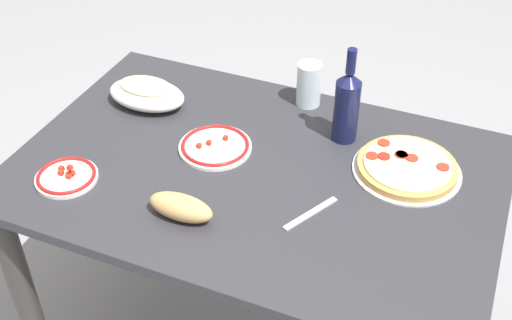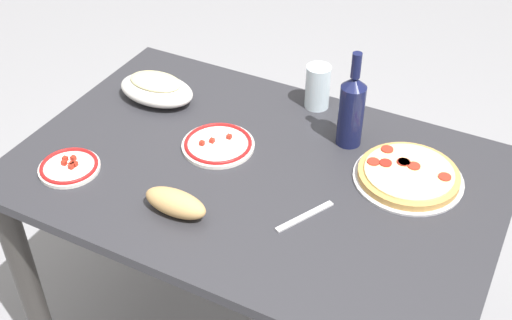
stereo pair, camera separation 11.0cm
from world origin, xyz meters
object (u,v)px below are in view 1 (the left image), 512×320
wine_bottle (347,105)px  side_plate_near (67,177)px  side_plate_far (215,146)px  dining_table (256,206)px  pepperoni_pizza (407,167)px  bread_loaf (181,207)px  baked_pasta_dish (147,93)px  water_glass (309,84)px

wine_bottle → side_plate_near: (-0.61, -0.45, -0.10)m
wine_bottle → side_plate_far: size_ratio=1.39×
dining_table → pepperoni_pizza: size_ratio=4.45×
wine_bottle → bread_loaf: bearing=-120.1°
pepperoni_pizza → wine_bottle: bearing=157.8°
dining_table → baked_pasta_dish: bearing=159.3°
dining_table → side_plate_near: 0.51m
baked_pasta_dish → pepperoni_pizza: bearing=-1.1°
pepperoni_pizza → bread_loaf: bread_loaf is taller
wine_bottle → water_glass: 0.20m
baked_pasta_dish → side_plate_near: bearing=-92.5°
dining_table → wine_bottle: 0.37m
baked_pasta_dish → side_plate_near: size_ratio=1.48×
water_glass → pepperoni_pizza: bearing=-30.8°
dining_table → side_plate_near: size_ratio=7.85×
pepperoni_pizza → water_glass: 0.41m
water_glass → side_plate_near: (-0.46, -0.58, -0.06)m
baked_pasta_dish → water_glass: (0.44, 0.19, 0.03)m
pepperoni_pizza → bread_loaf: (-0.46, -0.38, 0.02)m
side_plate_far → dining_table: bearing=-15.3°
dining_table → side_plate_far: side_plate_far is taller
side_plate_near → bread_loaf: bearing=-1.8°
dining_table → baked_pasta_dish: size_ratio=5.30×
water_glass → side_plate_near: water_glass is taller
water_glass → side_plate_far: 0.36m
pepperoni_pizza → side_plate_near: bearing=-155.2°
baked_pasta_dish → wine_bottle: bearing=6.2°
dining_table → side_plate_far: (-0.14, 0.04, 0.14)m
dining_table → baked_pasta_dish: (-0.42, 0.16, 0.17)m
pepperoni_pizza → water_glass: bearing=149.2°
wine_bottle → pepperoni_pizza: bearing=-22.2°
pepperoni_pizza → side_plate_far: 0.52m
dining_table → side_plate_far: size_ratio=6.31×
baked_pasta_dish → side_plate_near: baked_pasta_dish is taller
baked_pasta_dish → wine_bottle: wine_bottle is taller
baked_pasta_dish → water_glass: 0.48m
dining_table → pepperoni_pizza: 0.42m
dining_table → side_plate_near: (-0.44, -0.23, 0.14)m
wine_bottle → side_plate_far: 0.38m
wine_bottle → side_plate_near: size_ratio=1.73×
pepperoni_pizza → wine_bottle: wine_bottle is taller
baked_pasta_dish → water_glass: bearing=23.4°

